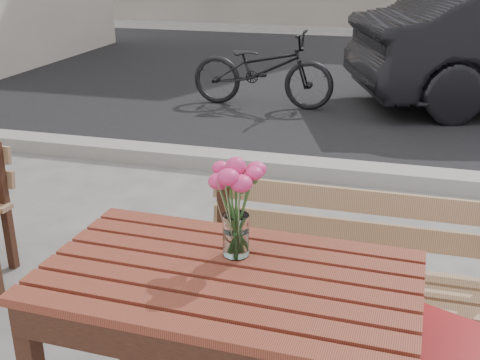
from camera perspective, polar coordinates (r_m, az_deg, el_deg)
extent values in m
cube|color=black|center=(8.67, 13.05, 9.39)|extent=(30.00, 8.00, 0.00)
cube|color=#9B9893|center=(4.80, 10.38, 0.75)|extent=(30.00, 0.25, 0.12)
cube|color=maroon|center=(1.95, -1.22, -9.16)|extent=(1.23, 0.75, 0.03)
cube|color=black|center=(2.58, -10.91, -11.01)|extent=(0.06, 0.06, 0.72)
cube|color=black|center=(2.33, 14.91, -15.25)|extent=(0.06, 0.06, 0.72)
cube|color=#94694C|center=(2.58, 10.17, -9.52)|extent=(1.29, 0.36, 0.03)
cube|color=#94694C|center=(2.66, 10.92, -3.41)|extent=(1.29, 0.03, 0.35)
cube|color=black|center=(2.67, -3.47, -13.10)|extent=(0.05, 0.05, 0.42)
cube|color=black|center=(2.82, -1.59, -6.82)|extent=(0.05, 0.05, 0.78)
cube|color=#A51518|center=(2.15, 19.43, -15.71)|extent=(0.60, 0.60, 0.04)
cylinder|color=white|center=(2.01, -0.38, -5.24)|extent=(0.09, 0.09, 0.15)
cylinder|color=#33662B|center=(1.98, -0.39, -3.34)|extent=(0.05, 0.05, 0.29)
cube|color=black|center=(3.55, -21.45, -2.50)|extent=(0.05, 0.05, 0.75)
imported|color=black|center=(6.86, 2.14, 10.47)|extent=(1.63, 0.59, 0.85)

